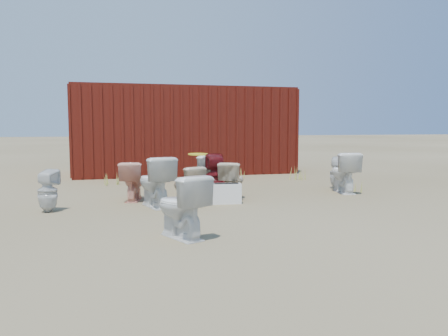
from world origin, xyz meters
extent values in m
plane|color=brown|center=(0.00, 0.00, 0.00)|extent=(100.00, 100.00, 0.00)
cube|color=#49100C|center=(0.00, 5.20, 1.20)|extent=(6.00, 2.40, 2.40)
imported|color=white|center=(-1.36, -0.08, 0.42)|extent=(0.68, 0.92, 0.84)
imported|color=#F3A58C|center=(-1.68, 0.65, 0.35)|extent=(0.54, 0.76, 0.71)
imported|color=white|center=(-1.26, -2.18, 0.38)|extent=(0.70, 0.86, 0.77)
imported|color=#601014|center=(-0.17, 0.56, 0.41)|extent=(0.40, 0.41, 0.82)
imported|color=white|center=(2.47, 0.53, 0.41)|extent=(0.58, 0.86, 0.81)
imported|color=silver|center=(-3.02, -0.10, 0.33)|extent=(0.40, 0.40, 0.66)
imported|color=beige|center=(-0.82, -0.04, 0.33)|extent=(0.59, 0.74, 0.66)
imported|color=beige|center=(0.08, 0.30, 0.35)|extent=(0.68, 0.78, 0.69)
imported|color=silver|center=(-0.38, 1.18, 0.38)|extent=(0.74, 0.87, 0.77)
imported|color=silver|center=(2.62, 1.07, 0.34)|extent=(0.44, 0.44, 0.68)
ellipsoid|color=yellow|center=(-0.38, 1.18, 0.78)|extent=(0.39, 0.49, 0.02)
cube|color=white|center=(-0.14, -0.09, 0.17)|extent=(0.52, 0.25, 0.35)
ellipsoid|color=#C3B18D|center=(-1.24, 2.70, 0.01)|extent=(0.51, 0.58, 0.02)
ellipsoid|color=beige|center=(-0.44, 2.68, 0.01)|extent=(0.54, 0.58, 0.02)
cone|color=#AAAF46|center=(-2.03, 2.85, 0.14)|extent=(0.36, 0.36, 0.28)
cone|color=#AAAF46|center=(0.00, 2.45, 0.14)|extent=(0.32, 0.32, 0.29)
cone|color=#AAAF46|center=(2.45, 2.68, 0.16)|extent=(0.36, 0.36, 0.31)
cone|color=#AAAF46|center=(-1.12, 3.49, 0.11)|extent=(0.30, 0.30, 0.23)
cone|color=#AAAF46|center=(1.14, 3.50, 0.14)|extent=(0.34, 0.34, 0.28)
cone|color=#AAAF46|center=(2.71, 0.50, 0.12)|extent=(0.28, 0.28, 0.24)
camera|label=1|loc=(-2.05, -7.28, 1.34)|focal=35.00mm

